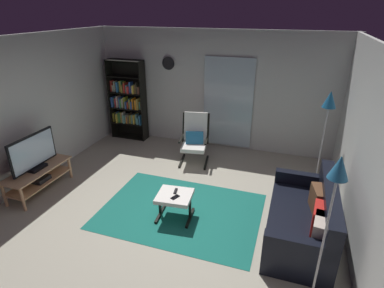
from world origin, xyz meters
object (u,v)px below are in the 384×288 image
(bookshelf_near_tv, at_px, (128,102))
(tv_remote, at_px, (176,191))
(ottoman, at_px, (175,198))
(floor_lamp_by_shelf, at_px, (329,106))
(wall_clock, at_px, (168,63))
(leather_sofa, at_px, (305,220))
(lounge_armchair, at_px, (195,137))
(cell_phone, at_px, (175,197))
(television, at_px, (34,153))
(floor_lamp_by_sofa, at_px, (335,190))
(tv_stand, at_px, (39,176))

(bookshelf_near_tv, relative_size, tv_remote, 13.24)
(ottoman, relative_size, floor_lamp_by_shelf, 0.33)
(floor_lamp_by_shelf, xyz_separation_m, wall_clock, (-3.36, 0.86, 0.42))
(bookshelf_near_tv, relative_size, leather_sofa, 1.09)
(bookshelf_near_tv, height_order, lounge_armchair, bookshelf_near_tv)
(tv_remote, relative_size, cell_phone, 1.03)
(television, distance_m, leather_sofa, 4.44)
(television, xyz_separation_m, cell_phone, (2.57, -0.01, -0.32))
(lounge_armchair, bearing_deg, ottoman, -80.56)
(tv_remote, relative_size, floor_lamp_by_sofa, 0.08)
(tv_stand, distance_m, cell_phone, 2.58)
(lounge_armchair, height_order, cell_phone, lounge_armchair)
(tv_stand, bearing_deg, tv_remote, 3.26)
(lounge_armchair, xyz_separation_m, floor_lamp_by_sofa, (2.32, -2.86, 0.90))
(bookshelf_near_tv, height_order, tv_remote, bookshelf_near_tv)
(tv_stand, bearing_deg, floor_lamp_by_shelf, 23.92)
(lounge_armchair, xyz_separation_m, ottoman, (0.33, -1.96, -0.20))
(television, height_order, ottoman, television)
(leather_sofa, distance_m, ottoman, 1.89)
(tv_stand, height_order, tv_remote, tv_stand)
(bookshelf_near_tv, distance_m, tv_remote, 3.48)
(bookshelf_near_tv, height_order, cell_phone, bookshelf_near_tv)
(wall_clock, bearing_deg, floor_lamp_by_shelf, -14.36)
(leather_sofa, relative_size, floor_lamp_by_sofa, 0.97)
(leather_sofa, relative_size, ottoman, 3.08)
(tv_stand, distance_m, television, 0.45)
(wall_clock, bearing_deg, floor_lamp_by_sofa, -49.15)
(bookshelf_near_tv, relative_size, lounge_armchair, 1.87)
(leather_sofa, bearing_deg, tv_stand, -177.53)
(ottoman, relative_size, tv_remote, 3.93)
(floor_lamp_by_sofa, height_order, wall_clock, wall_clock)
(tv_stand, xyz_separation_m, television, (0.00, 0.00, 0.45))
(floor_lamp_by_sofa, bearing_deg, tv_remote, 154.02)
(cell_phone, xyz_separation_m, floor_lamp_by_shelf, (2.07, 2.07, 1.02))
(lounge_armchair, bearing_deg, bookshelf_near_tv, 159.45)
(leather_sofa, bearing_deg, cell_phone, -173.87)
(tv_stand, height_order, ottoman, tv_stand)
(tv_stand, height_order, television, television)
(bookshelf_near_tv, distance_m, floor_lamp_by_sofa, 5.59)
(ottoman, bearing_deg, tv_remote, 99.33)
(cell_phone, distance_m, floor_lamp_by_sofa, 2.36)
(television, relative_size, lounge_armchair, 0.93)
(tv_remote, relative_size, floor_lamp_by_shelf, 0.08)
(floor_lamp_by_shelf, bearing_deg, bookshelf_near_tv, 171.06)
(leather_sofa, xyz_separation_m, tv_remote, (-1.90, -0.05, 0.10))
(leather_sofa, bearing_deg, television, -177.53)
(leather_sofa, bearing_deg, lounge_armchair, 140.35)
(leather_sofa, xyz_separation_m, floor_lamp_by_shelf, (0.23, 1.87, 1.12))
(ottoman, bearing_deg, leather_sofa, 3.83)
(ottoman, bearing_deg, floor_lamp_by_shelf, 43.39)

